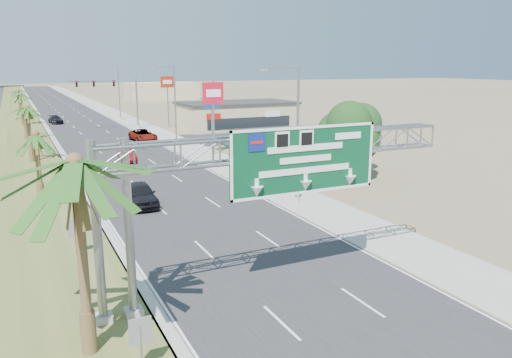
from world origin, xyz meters
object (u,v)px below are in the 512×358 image
Objects in this scene: car_right_lane at (143,136)px; signal_mast at (124,99)px; car_mid_lane at (127,155)px; pole_sign_red_far at (167,86)px; store_building at (237,116)px; car_left_lane at (140,194)px; pole_sign_red_near at (213,97)px; palm_near at (75,164)px; car_far at (56,120)px; pole_sign_blue at (212,99)px; sign_gantry at (269,160)px.

signal_mast is at bearing 83.89° from car_right_lane.
car_mid_lane is 0.47× the size of pole_sign_red_far.
store_building is 46.81m from car_left_lane.
palm_near is at bearing -117.47° from pole_sign_red_near.
palm_near is 1.80× the size of car_far.
pole_sign_red_far is (7.75, 14.49, 5.89)m from car_right_lane.
pole_sign_blue is at bearing 61.04° from car_left_lane.
car_far is at bearing 92.40° from sign_gantry.
pole_sign_red_far is (2.97, 28.55, 0.13)m from pole_sign_red_near.
palm_near is (-8.14, -1.93, 0.87)m from sign_gantry.
pole_sign_blue is at bearing -30.75° from car_right_lane.
car_mid_lane is at bearing 88.76° from sign_gantry.
palm_near reaches higher than signal_mast.
palm_near reaches higher than sign_gantry.
sign_gantry is 60.77m from store_building.
pole_sign_red_far is at bearing 3.06° from signal_mast.
pole_sign_red_far is (12.70, 28.08, 6.04)m from car_mid_lane.
car_right_lane is at bearing 74.49° from palm_near.
pole_sign_red_near is at bearing 62.53° from palm_near.
signal_mast is 2.06× the size of car_left_lane.
car_left_lane is at bearing -107.74° from car_right_lane.
pole_sign_blue reaches higher than sign_gantry.
sign_gantry reaches higher than car_right_lane.
car_right_lane is (4.96, 13.58, 0.14)m from car_mid_lane.
signal_mast is 2.22× the size of car_far.
car_right_lane is at bearing -154.89° from store_building.
pole_sign_red_near is at bearing 72.81° from sign_gantry.
store_building is at bearing -19.54° from signal_mast.
signal_mast is at bearing 113.12° from pole_sign_blue.
car_mid_lane is at bearing -101.22° from signal_mast.
palm_near reaches higher than car_mid_lane.
pole_sign_red_far reaches higher than palm_near.
palm_near reaches higher than store_building.
palm_near is at bearing -109.45° from car_right_lane.
store_building is (31.20, 58.00, -4.93)m from palm_near.
palm_near is 1.68× the size of car_left_lane.
palm_near is 2.09× the size of car_mid_lane.
car_mid_lane is (2.75, 17.79, -0.19)m from car_left_lane.
store_building is at bearing 44.73° from car_mid_lane.
car_left_lane is at bearing -100.27° from signal_mast.
car_right_lane is 29.09m from car_far.
pole_sign_blue is (7.83, -18.33, 0.82)m from signal_mast.
car_mid_lane is 0.47× the size of pole_sign_red_near.
pole_sign_red_near reaches higher than car_mid_lane.
pole_sign_red_far is (21.58, 64.36, -0.23)m from palm_near.
palm_near is 66.04m from store_building.
pole_sign_red_far reaches higher than store_building.
pole_sign_red_near is (13.65, -41.77, 5.90)m from car_far.
store_building is at bearing 21.17° from car_right_lane.
car_far is 0.60× the size of pole_sign_blue.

